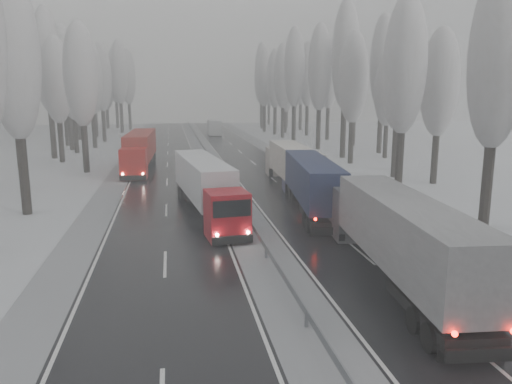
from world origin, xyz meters
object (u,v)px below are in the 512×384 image
object	(u,v)px
truck_red_white	(206,183)
truck_cream_box	(291,163)
truck_red_red	(140,149)
truck_grey_tarp	(396,232)
box_truck_distant	(214,127)
truck_blue_box	(310,180)

from	to	relation	value
truck_red_white	truck_cream_box	bearing A→B (deg)	39.85
truck_cream_box	truck_red_red	world-z (taller)	truck_red_red
truck_red_white	truck_red_red	world-z (taller)	truck_red_red
truck_grey_tarp	box_truck_distant	bearing A→B (deg)	95.65
truck_blue_box	truck_cream_box	distance (m)	8.80
truck_cream_box	box_truck_distant	size ratio (longest dim) A/B	1.84
box_truck_distant	truck_red_white	size ratio (longest dim) A/B	0.54
truck_cream_box	truck_red_red	size ratio (longest dim) A/B	0.94
truck_grey_tarp	truck_cream_box	bearing A→B (deg)	92.94
box_truck_distant	truck_red_red	world-z (taller)	truck_red_red
truck_grey_tarp	truck_red_red	size ratio (longest dim) A/B	0.99
truck_blue_box	truck_cream_box	world-z (taller)	truck_blue_box
truck_cream_box	box_truck_distant	bearing A→B (deg)	93.98
truck_red_white	truck_red_red	size ratio (longest dim) A/B	0.94
truck_grey_tarp	truck_blue_box	world-z (taller)	truck_grey_tarp
truck_cream_box	truck_red_white	bearing A→B (deg)	-131.41
truck_grey_tarp	truck_red_white	distance (m)	16.29
truck_grey_tarp	truck_blue_box	xyz separation A→B (m)	(0.02, 14.48, -0.10)
truck_grey_tarp	truck_blue_box	bearing A→B (deg)	94.74
truck_grey_tarp	truck_cream_box	size ratio (longest dim) A/B	1.05
truck_blue_box	truck_red_red	distance (m)	25.79
truck_blue_box	truck_red_red	xyz separation A→B (m)	(-13.45, 22.00, 0.13)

